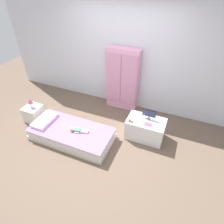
{
  "coord_description": "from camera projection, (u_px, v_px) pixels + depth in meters",
  "views": [
    {
      "loc": [
        1.41,
        -2.48,
        3.0
      ],
      "look_at": [
        0.2,
        0.4,
        0.56
      ],
      "focal_mm": 30.71,
      "sensor_mm": 36.0,
      "label": 1
    }
  ],
  "objects": [
    {
      "name": "doll",
      "position": [
        75.0,
        130.0,
        3.92
      ],
      "size": [
        0.39,
        0.16,
        0.1
      ],
      "color": "#4CA375",
      "rests_on": "bed"
    },
    {
      "name": "book_purple",
      "position": [
        148.0,
        124.0,
        3.81
      ],
      "size": [
        0.15,
        0.1,
        0.01
      ],
      "primitive_type": "cube",
      "color": "#8E51B2",
      "rests_on": "tv_stand"
    },
    {
      "name": "pillow",
      "position": [
        45.0,
        120.0,
        4.17
      ],
      "size": [
        0.32,
        0.58,
        0.07
      ],
      "primitive_type": "cube",
      "color": "white",
      "rests_on": "bed"
    },
    {
      "name": "ground_plane",
      "position": [
        96.0,
        141.0,
        4.09
      ],
      "size": [
        10.0,
        10.0,
        0.02
      ],
      "primitive_type": "cube",
      "color": "brown"
    },
    {
      "name": "rocking_horse_toy",
      "position": [
        131.0,
        119.0,
        3.85
      ],
      "size": [
        0.11,
        0.04,
        0.13
      ],
      "color": "#8E6642",
      "rests_on": "tv_stand"
    },
    {
      "name": "wardrobe",
      "position": [
        123.0,
        80.0,
        4.61
      ],
      "size": [
        0.78,
        0.27,
        1.55
      ],
      "color": "#E599BC",
      "rests_on": "ground_plane"
    },
    {
      "name": "table_lamp",
      "position": [
        30.0,
        101.0,
        4.31
      ],
      "size": [
        0.12,
        0.12,
        0.24
      ],
      "color": "#B7B2AD",
      "rests_on": "nightstand"
    },
    {
      "name": "tv_stand",
      "position": [
        145.0,
        129.0,
        4.05
      ],
      "size": [
        0.78,
        0.47,
        0.46
      ],
      "primitive_type": "cube",
      "color": "white",
      "rests_on": "ground_plane"
    },
    {
      "name": "nightstand",
      "position": [
        34.0,
        114.0,
        4.52
      ],
      "size": [
        0.38,
        0.38,
        0.38
      ],
      "primitive_type": "cube",
      "color": "silver",
      "rests_on": "ground_plane"
    },
    {
      "name": "bed",
      "position": [
        72.0,
        134.0,
        4.07
      ],
      "size": [
        1.74,
        0.81,
        0.26
      ],
      "color": "silver",
      "rests_on": "ground_plane"
    },
    {
      "name": "tv_monitor",
      "position": [
        149.0,
        114.0,
        3.88
      ],
      "size": [
        0.28,
        0.1,
        0.23
      ],
      "color": "#99999E",
      "rests_on": "tv_stand"
    },
    {
      "name": "back_wall",
      "position": [
        124.0,
        54.0,
        4.4
      ],
      "size": [
        6.4,
        0.05,
        2.7
      ],
      "primitive_type": "cube",
      "color": "silver",
      "rests_on": "ground_plane"
    }
  ]
}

